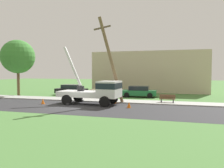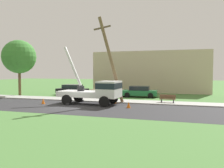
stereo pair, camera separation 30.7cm
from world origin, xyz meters
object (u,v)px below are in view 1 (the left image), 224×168
object	(u,v)px
leaning_utility_pole	(111,60)
parked_sedan_tan	(107,90)
parked_sedan_green	(139,91)
parked_sedan_black	(71,90)
traffic_cone_ahead	(129,105)
traffic_cone_behind	(43,101)
park_bench	(167,99)
traffic_cone_curbside	(114,101)
roadside_tree_near	(18,57)
utility_truck	(97,90)

from	to	relation	value
leaning_utility_pole	parked_sedan_tan	distance (m)	8.48
parked_sedan_tan	parked_sedan_green	bearing A→B (deg)	-3.78
parked_sedan_black	parked_sedan_green	bearing A→B (deg)	-0.78
traffic_cone_ahead	parked_sedan_green	world-z (taller)	parked_sedan_green
traffic_cone_behind	park_bench	world-z (taller)	park_bench
leaning_utility_pole	parked_sedan_black	distance (m)	11.21
traffic_cone_curbside	park_bench	size ratio (longest dim) A/B	0.35
leaning_utility_pole	roadside_tree_near	xyz separation A→B (m)	(-14.19, 3.72, 0.76)
traffic_cone_behind	traffic_cone_ahead	bearing A→B (deg)	0.80
parked_sedan_black	roadside_tree_near	world-z (taller)	roadside_tree_near
traffic_cone_ahead	parked_sedan_tan	bearing A→B (deg)	118.55
utility_truck	roadside_tree_near	size ratio (longest dim) A/B	0.90
leaning_utility_pole	roadside_tree_near	size ratio (longest dim) A/B	1.16
leaning_utility_pole	traffic_cone_behind	world-z (taller)	leaning_utility_pole
leaning_utility_pole	roadside_tree_near	bearing A→B (deg)	165.31
leaning_utility_pole	park_bench	size ratio (longest dim) A/B	5.45
parked_sedan_black	park_bench	size ratio (longest dim) A/B	2.78
traffic_cone_ahead	park_bench	world-z (taller)	park_bench
parked_sedan_black	roadside_tree_near	xyz separation A→B (m)	(-6.24, -3.23, 4.52)
leaning_utility_pole	traffic_cone_behind	distance (m)	8.03
traffic_cone_ahead	parked_sedan_black	xyz separation A→B (m)	(-10.33, 9.18, 0.43)
roadside_tree_near	park_bench	bearing A→B (deg)	-5.40
traffic_cone_ahead	park_bench	size ratio (longest dim) A/B	0.35
leaning_utility_pole	park_bench	xyz separation A→B (m)	(5.51, 1.86, -4.01)
parked_sedan_green	leaning_utility_pole	bearing A→B (deg)	-103.74
traffic_cone_curbside	parked_sedan_black	bearing A→B (deg)	140.82
traffic_cone_ahead	parked_sedan_tan	xyz separation A→B (m)	(-5.08, 9.34, 0.43)
leaning_utility_pole	parked_sedan_black	xyz separation A→B (m)	(-7.95, 6.95, -3.76)
parked_sedan_black	parked_sedan_green	world-z (taller)	same
traffic_cone_ahead	traffic_cone_behind	distance (m)	8.81
parked_sedan_black	park_bench	xyz separation A→B (m)	(13.46, -5.09, -0.25)
parked_sedan_black	park_bench	world-z (taller)	parked_sedan_black
traffic_cone_ahead	parked_sedan_tan	size ratio (longest dim) A/B	0.13
leaning_utility_pole	roadside_tree_near	distance (m)	14.68
parked_sedan_green	parked_sedan_black	bearing A→B (deg)	179.22
traffic_cone_curbside	leaning_utility_pole	bearing A→B (deg)	-140.25
utility_truck	park_bench	size ratio (longest dim) A/B	4.22
traffic_cone_curbside	parked_sedan_green	size ratio (longest dim) A/B	0.12
traffic_cone_behind	parked_sedan_tan	size ratio (longest dim) A/B	0.13
utility_truck	park_bench	world-z (taller)	utility_truck
traffic_cone_ahead	roadside_tree_near	bearing A→B (deg)	160.24
parked_sedan_black	parked_sedan_tan	distance (m)	5.25
utility_truck	parked_sedan_green	size ratio (longest dim) A/B	1.50
parked_sedan_black	parked_sedan_tan	bearing A→B (deg)	1.72
parked_sedan_black	roadside_tree_near	size ratio (longest dim) A/B	0.59
leaning_utility_pole	parked_sedan_green	distance (m)	7.96
park_bench	parked_sedan_black	bearing A→B (deg)	159.28
traffic_cone_ahead	parked_sedan_black	world-z (taller)	parked_sedan_black
parked_sedan_green	park_bench	xyz separation A→B (m)	(3.84, -4.96, -0.25)
traffic_cone_ahead	roadside_tree_near	xyz separation A→B (m)	(-16.57, 5.95, 4.95)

